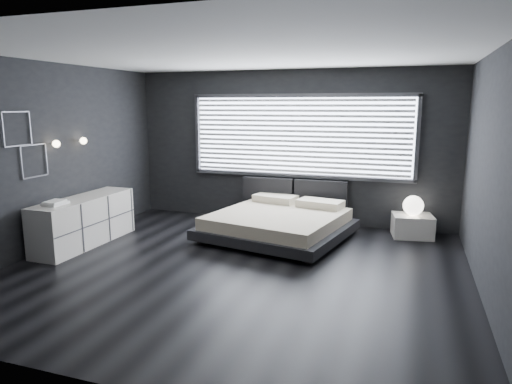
% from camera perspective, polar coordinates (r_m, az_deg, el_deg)
% --- Properties ---
extents(room, '(6.04, 6.00, 2.80)m').
position_cam_1_polar(room, '(5.89, -2.68, 3.30)').
color(room, black).
rests_on(room, ground).
extents(window, '(4.14, 0.09, 1.52)m').
position_cam_1_polar(window, '(8.38, 5.42, 6.96)').
color(window, white).
rests_on(window, ground).
extents(headboard, '(1.96, 0.16, 0.52)m').
position_cam_1_polar(headboard, '(8.47, 4.77, -0.08)').
color(headboard, black).
rests_on(headboard, ground).
extents(sconce_near, '(0.18, 0.11, 0.11)m').
position_cam_1_polar(sconce_near, '(7.46, -23.71, 5.54)').
color(sconce_near, silver).
rests_on(sconce_near, ground).
extents(sconce_far, '(0.18, 0.11, 0.11)m').
position_cam_1_polar(sconce_far, '(7.91, -20.78, 6.00)').
color(sconce_far, silver).
rests_on(sconce_far, ground).
extents(wall_art_upper, '(0.01, 0.48, 0.48)m').
position_cam_1_polar(wall_art_upper, '(7.08, -27.70, 7.01)').
color(wall_art_upper, '#47474C').
rests_on(wall_art_upper, ground).
extents(wall_art_lower, '(0.01, 0.48, 0.48)m').
position_cam_1_polar(wall_art_lower, '(7.29, -25.96, 3.52)').
color(wall_art_lower, '#47474C').
rests_on(wall_art_lower, ground).
extents(bed, '(2.50, 2.43, 0.56)m').
position_cam_1_polar(bed, '(7.55, 2.84, -3.85)').
color(bed, black).
rests_on(bed, ground).
extents(nightstand, '(0.72, 0.63, 0.37)m').
position_cam_1_polar(nightstand, '(8.06, 18.95, -4.02)').
color(nightstand, white).
rests_on(nightstand, ground).
extents(orb_lamp, '(0.33, 0.33, 0.33)m').
position_cam_1_polar(orb_lamp, '(7.95, 19.07, -1.62)').
color(orb_lamp, white).
rests_on(orb_lamp, nightstand).
extents(dresser, '(0.55, 1.89, 0.75)m').
position_cam_1_polar(dresser, '(7.66, -20.62, -3.41)').
color(dresser, white).
rests_on(dresser, ground).
extents(book_stack, '(0.25, 0.33, 0.07)m').
position_cam_1_polar(book_stack, '(7.17, -23.81, -1.25)').
color(book_stack, white).
rests_on(book_stack, dresser).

